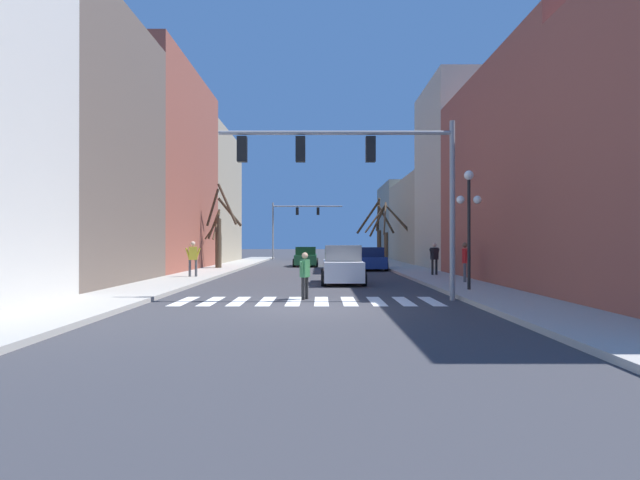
# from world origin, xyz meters

# --- Properties ---
(ground_plane) EXTENTS (240.00, 240.00, 0.00)m
(ground_plane) POSITION_xyz_m (0.00, 0.00, 0.00)
(ground_plane) COLOR #38383D
(sidewalk_left) EXTENTS (2.77, 90.00, 0.15)m
(sidewalk_left) POSITION_xyz_m (-6.45, 0.00, 0.07)
(sidewalk_left) COLOR #ADA89E
(sidewalk_left) RESTS_ON ground_plane
(sidewalk_right) EXTENTS (2.77, 90.00, 0.15)m
(sidewalk_right) POSITION_xyz_m (6.45, 0.00, 0.07)
(sidewalk_right) COLOR #ADA89E
(sidewalk_right) RESTS_ON ground_plane
(building_row_left) EXTENTS (6.00, 43.79, 13.89)m
(building_row_left) POSITION_xyz_m (-10.83, 15.47, 6.42)
(building_row_left) COLOR beige
(building_row_left) RESTS_ON ground_plane
(building_row_right) EXTENTS (6.00, 56.15, 12.89)m
(building_row_right) POSITION_xyz_m (10.83, 21.03, 4.89)
(building_row_right) COLOR #934C3D
(building_row_right) RESTS_ON ground_plane
(crosswalk_stripes) EXTENTS (8.55, 2.60, 0.01)m
(crosswalk_stripes) POSITION_xyz_m (0.00, 1.76, 0.00)
(crosswalk_stripes) COLOR white
(crosswalk_stripes) RESTS_ON ground_plane
(traffic_signal_near) EXTENTS (7.87, 0.28, 5.98)m
(traffic_signal_near) POSITION_xyz_m (1.83, 2.01, 4.49)
(traffic_signal_near) COLOR gray
(traffic_signal_near) RESTS_ON ground_plane
(traffic_signal_far) EXTENTS (7.78, 0.28, 6.30)m
(traffic_signal_far) POSITION_xyz_m (-2.52, 40.62, 4.63)
(traffic_signal_far) COLOR gray
(traffic_signal_far) RESTS_ON ground_plane
(street_lamp_right_corner) EXTENTS (0.95, 0.36, 4.50)m
(street_lamp_right_corner) POSITION_xyz_m (6.03, 4.26, 3.33)
(street_lamp_right_corner) COLOR black
(street_lamp_right_corner) RESTS_ON sidewalk_right
(car_driving_toward_lane) EXTENTS (2.13, 4.60, 1.58)m
(car_driving_toward_lane) POSITION_xyz_m (3.88, 20.13, 0.74)
(car_driving_toward_lane) COLOR navy
(car_driving_toward_lane) RESTS_ON ground_plane
(car_parked_right_mid) EXTENTS (2.00, 4.12, 1.79)m
(car_parked_right_mid) POSITION_xyz_m (1.45, 8.64, 0.83)
(car_parked_right_mid) COLOR white
(car_parked_right_mid) RESTS_ON ground_plane
(car_parked_right_near) EXTENTS (1.96, 4.43, 1.56)m
(car_parked_right_near) POSITION_xyz_m (-0.73, 25.32, 0.73)
(car_parked_right_near) COLOR #236B38
(car_parked_right_near) RESTS_ON ground_plane
(pedestrian_on_right_sidewalk) EXTENTS (0.68, 0.48, 1.76)m
(pedestrian_on_right_sidewalk) POSITION_xyz_m (6.67, 12.70, 1.19)
(pedestrian_on_right_sidewalk) COLOR black
(pedestrian_on_right_sidewalk) RESTS_ON sidewalk_right
(pedestrian_crossing_street) EXTENTS (0.78, 0.36, 1.83)m
(pedestrian_crossing_street) POSITION_xyz_m (-6.19, 11.26, 1.23)
(pedestrian_crossing_street) COLOR #4C4C51
(pedestrian_crossing_street) RESTS_ON sidewalk_left
(pedestrian_waiting_at_curb) EXTENTS (0.33, 0.76, 1.77)m
(pedestrian_waiting_at_curb) POSITION_xyz_m (6.92, 7.85, 1.20)
(pedestrian_waiting_at_curb) COLOR #4C4C51
(pedestrian_waiting_at_curb) RESTS_ON sidewalk_right
(pedestrian_on_left_sidewalk) EXTENTS (0.36, 0.65, 1.59)m
(pedestrian_on_left_sidewalk) POSITION_xyz_m (-0.11, 2.29, 0.94)
(pedestrian_on_left_sidewalk) COLOR black
(pedestrian_on_left_sidewalk) RESTS_ON ground_plane
(street_tree_left_near) EXTENTS (1.25, 1.95, 4.11)m
(street_tree_left_near) POSITION_xyz_m (-6.77, 20.37, 2.03)
(street_tree_left_near) COLOR brown
(street_tree_left_near) RESTS_ON sidewalk_left
(street_tree_left_mid) EXTENTS (2.60, 1.52, 5.88)m
(street_tree_left_mid) POSITION_xyz_m (-6.55, 20.11, 2.67)
(street_tree_left_mid) COLOR #473828
(street_tree_left_mid) RESTS_ON sidewalk_left
(street_tree_right_mid) EXTENTS (3.63, 1.45, 5.92)m
(street_tree_right_mid) POSITION_xyz_m (5.85, 32.30, 3.01)
(street_tree_right_mid) COLOR #473828
(street_tree_right_mid) RESTS_ON sidewalk_right
(street_tree_left_far) EXTENTS (4.08, 3.20, 5.23)m
(street_tree_left_far) POSITION_xyz_m (6.03, 27.98, 2.73)
(street_tree_left_far) COLOR brown
(street_tree_left_far) RESTS_ON sidewalk_right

